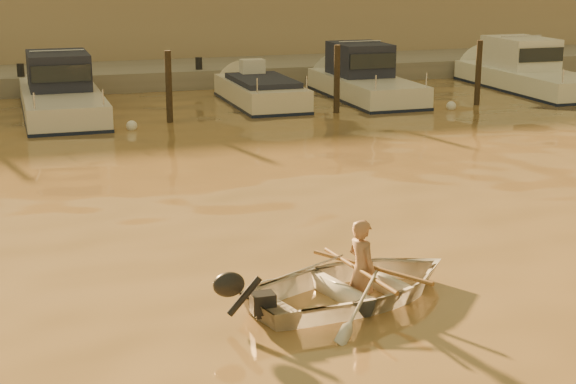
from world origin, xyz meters
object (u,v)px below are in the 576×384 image
object	(u,v)px
moored_boat_2	(61,93)
moored_boat_4	(366,79)
dinghy	(356,285)
moored_boat_5	(530,72)
waterfront_building	(114,8)
moored_boat_3	(261,97)
person	(362,270)

from	to	relation	value
moored_boat_2	moored_boat_4	bearing A→B (deg)	0.00
dinghy	moored_boat_4	size ratio (longest dim) A/B	0.49
moored_boat_5	waterfront_building	bearing A→B (deg)	139.28
moored_boat_4	moored_boat_3	bearing A→B (deg)	180.00
moored_boat_5	moored_boat_3	bearing A→B (deg)	180.00
waterfront_building	moored_boat_3	bearing A→B (deg)	-74.31
moored_boat_3	waterfront_building	distance (m)	11.63
moored_boat_3	waterfront_building	xyz separation A→B (m)	(-3.09, 11.00, 2.17)
moored_boat_4	moored_boat_2	bearing A→B (deg)	180.00
moored_boat_2	moored_boat_4	world-z (taller)	same
moored_boat_5	moored_boat_4	bearing A→B (deg)	180.00
person	moored_boat_3	xyz separation A→B (m)	(3.20, 15.99, -0.18)
moored_boat_3	moored_boat_4	xyz separation A→B (m)	(3.57, 0.00, 0.40)
moored_boat_4	waterfront_building	xyz separation A→B (m)	(-6.66, 11.00, 1.77)
moored_boat_3	waterfront_building	world-z (taller)	waterfront_building
moored_boat_2	waterfront_building	size ratio (longest dim) A/B	0.16
person	moored_boat_3	bearing A→B (deg)	-26.22
waterfront_building	moored_boat_5	bearing A→B (deg)	-40.72
dinghy	moored_boat_4	world-z (taller)	moored_boat_4
moored_boat_2	moored_boat_5	world-z (taller)	same
dinghy	waterfront_building	size ratio (longest dim) A/B	0.07
moored_boat_5	dinghy	bearing A→B (deg)	-129.04
person	moored_boat_5	distance (m)	20.54
moored_boat_2	moored_boat_4	size ratio (longest dim) A/B	1.15
moored_boat_4	moored_boat_5	world-z (taller)	same
waterfront_building	person	bearing A→B (deg)	-90.23
dinghy	moored_boat_2	distance (m)	16.26
moored_boat_2	moored_boat_3	world-z (taller)	moored_boat_2
moored_boat_3	moored_boat_4	world-z (taller)	moored_boat_4
person	moored_boat_3	size ratio (longest dim) A/B	0.26
person	moored_boat_3	world-z (taller)	person
person	waterfront_building	size ratio (longest dim) A/B	0.03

